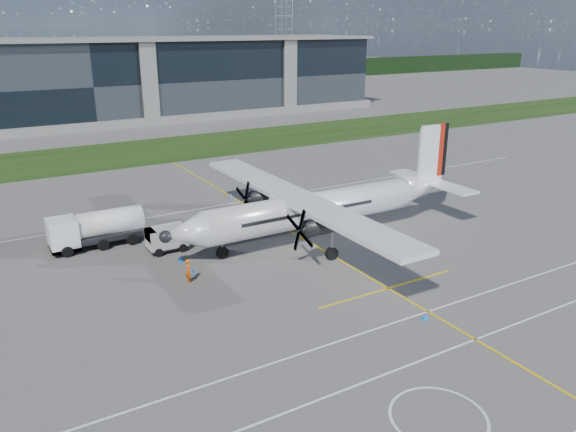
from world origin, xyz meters
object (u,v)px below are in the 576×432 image
object	(u,v)px
turboprop_aircraft	(323,188)
safety_cone_portwing	(425,316)
safety_cone_nose_stbd	(181,258)
ground_crew_person	(188,269)
fuel_tanker_truck	(90,230)
safety_cone_nose_port	(191,270)
baggage_tug	(167,239)
safety_cone_stbdwing	(231,196)
pylon_east	(284,34)

from	to	relation	value
turboprop_aircraft	safety_cone_portwing	bearing A→B (deg)	-99.27
safety_cone_nose_stbd	safety_cone_portwing	bearing A→B (deg)	-58.82
ground_crew_person	safety_cone_portwing	distance (m)	16.91
fuel_tanker_truck	safety_cone_nose_port	size ratio (longest dim) A/B	16.34
turboprop_aircraft	baggage_tug	distance (m)	13.88
fuel_tanker_truck	safety_cone_stbdwing	bearing A→B (deg)	23.18
turboprop_aircraft	safety_cone_nose_stbd	distance (m)	13.44
pylon_east	ground_crew_person	size ratio (longest dim) A/B	14.51
pylon_east	safety_cone_stbdwing	xyz separation A→B (m)	(-82.27, -130.23, -14.75)
safety_cone_stbdwing	safety_cone_portwing	distance (m)	30.42
turboprop_aircraft	safety_cone_nose_port	bearing A→B (deg)	-174.32
ground_crew_person	safety_cone_portwing	bearing A→B (deg)	-133.89
baggage_tug	safety_cone_nose_port	distance (m)	5.26
fuel_tanker_truck	baggage_tug	xyz separation A→B (m)	(5.28, -3.94, -0.51)
baggage_tug	safety_cone_stbdwing	world-z (taller)	baggage_tug
turboprop_aircraft	safety_cone_stbdwing	bearing A→B (deg)	97.39
pylon_east	fuel_tanker_truck	world-z (taller)	pylon_east
pylon_east	safety_cone_nose_port	distance (m)	174.05
pylon_east	baggage_tug	size ratio (longest dim) A/B	8.80
fuel_tanker_truck	baggage_tug	size ratio (longest dim) A/B	2.40
ground_crew_person	safety_cone_nose_stbd	distance (m)	4.09
turboprop_aircraft	safety_cone_stbdwing	world-z (taller)	turboprop_aircraft
pylon_east	safety_cone_nose_stbd	distance (m)	171.96
fuel_tanker_truck	safety_cone_nose_port	bearing A→B (deg)	-59.60
fuel_tanker_truck	baggage_tug	distance (m)	6.61
turboprop_aircraft	fuel_tanker_truck	xyz separation A→B (m)	(-18.13, 7.87, -2.95)
pylon_east	safety_cone_portwing	size ratio (longest dim) A/B	60.00
turboprop_aircraft	fuel_tanker_truck	distance (m)	19.99
pylon_east	turboprop_aircraft	size ratio (longest dim) A/B	1.00
baggage_tug	safety_cone_nose_port	world-z (taller)	baggage_tug
safety_cone_portwing	turboprop_aircraft	bearing A→B (deg)	80.73
ground_crew_person	safety_cone_nose_port	xyz separation A→B (m)	(0.75, 1.48, -0.78)
safety_cone_stbdwing	safety_cone_nose_stbd	distance (m)	17.38
fuel_tanker_truck	pylon_east	bearing A→B (deg)	54.32
safety_cone_nose_stbd	safety_cone_portwing	distance (m)	19.61
fuel_tanker_truck	ground_crew_person	xyz separation A→B (m)	(4.62, -10.62, -0.50)
turboprop_aircraft	safety_cone_stbdwing	size ratio (longest dim) A/B	59.73
safety_cone_nose_port	ground_crew_person	bearing A→B (deg)	-116.76
safety_cone_nose_port	safety_cone_stbdwing	xyz separation A→B (m)	(10.84, 16.09, 0.00)
baggage_tug	pylon_east	bearing A→B (deg)	56.56
baggage_tug	safety_cone_stbdwing	xyz separation A→B (m)	(10.93, 10.89, -0.77)
pylon_east	ground_crew_person	xyz separation A→B (m)	(-93.86, -147.79, -13.97)
pylon_east	safety_cone_nose_port	bearing A→B (deg)	-122.47
pylon_east	safety_cone_stbdwing	bearing A→B (deg)	-122.28
safety_cone_stbdwing	safety_cone_nose_stbd	world-z (taller)	same
ground_crew_person	safety_cone_nose_port	bearing A→B (deg)	-21.13
baggage_tug	turboprop_aircraft	bearing A→B (deg)	-17.00
pylon_east	turboprop_aircraft	distance (m)	166.14
safety_cone_nose_port	safety_cone_nose_stbd	bearing A→B (deg)	88.44
fuel_tanker_truck	safety_cone_portwing	size ratio (longest dim) A/B	16.34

